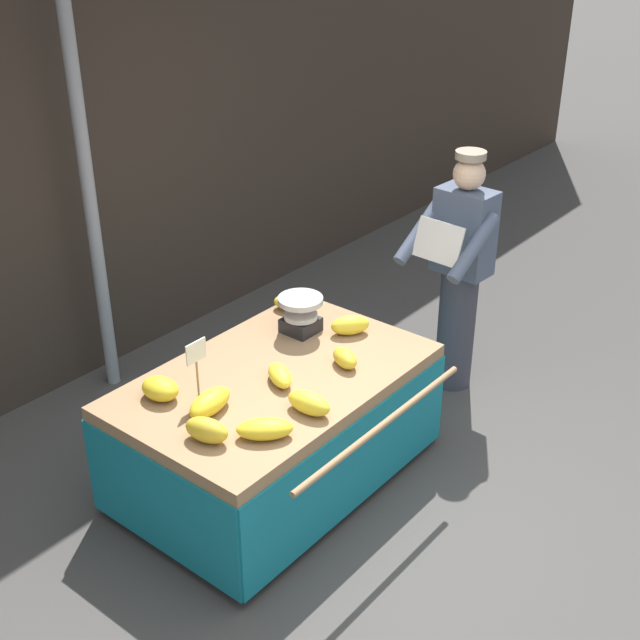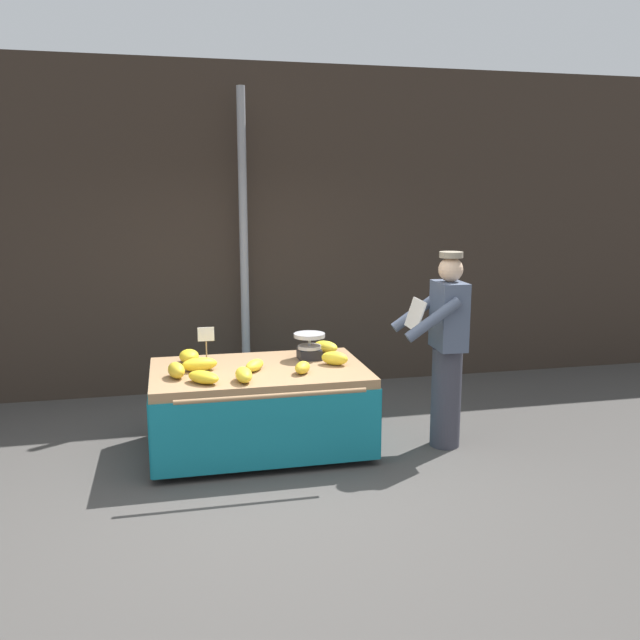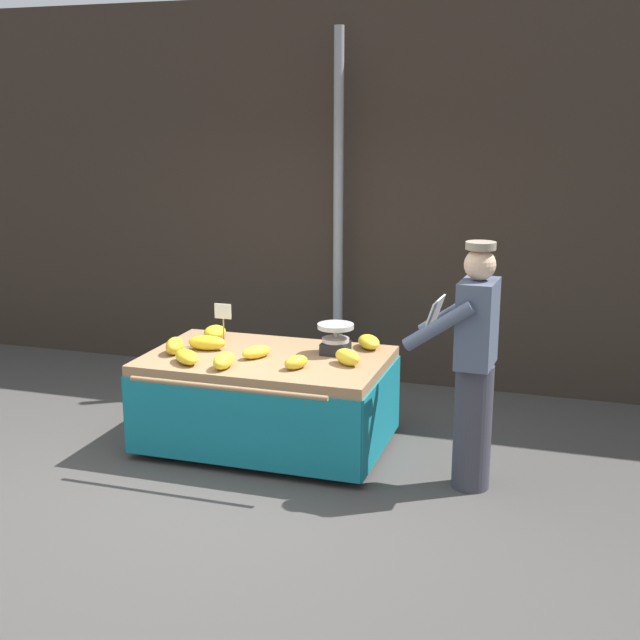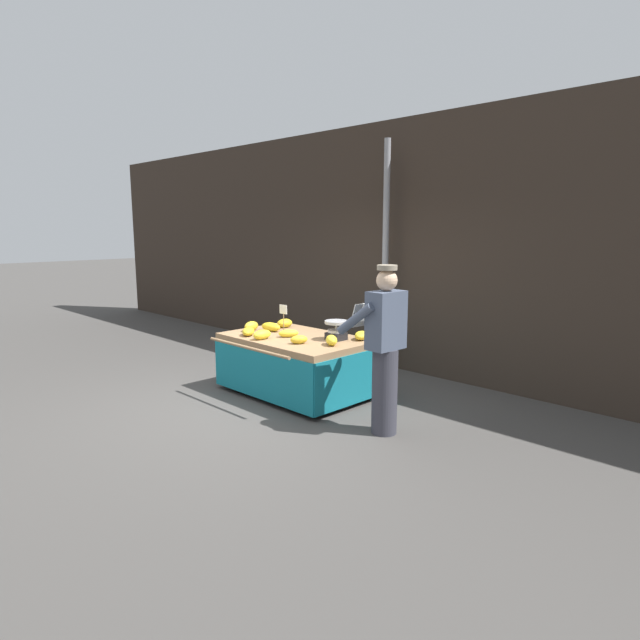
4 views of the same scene
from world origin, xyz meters
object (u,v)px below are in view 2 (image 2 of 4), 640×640
Objects in this scene: price_sign at (206,338)px; banana_bunch_7 at (244,375)px; banana_bunch_0 at (302,368)px; banana_bunch_4 at (203,377)px; banana_bunch_8 at (335,358)px; banana_bunch_5 at (176,370)px; street_pole at (244,246)px; banana_bunch_6 at (199,364)px; banana_bunch_2 at (326,347)px; banana_bunch_3 at (255,365)px; banana_bunch_1 at (189,356)px; banana_cart at (259,390)px; weighing_scale at (309,346)px; vendor_person at (446,349)px.

banana_bunch_7 is (0.25, -0.57, -0.19)m from price_sign.
price_sign is 0.89m from banana_bunch_0.
banana_bunch_8 is (1.14, 0.32, 0.01)m from banana_bunch_4.
banana_bunch_5 is (-1.02, 0.09, 0.01)m from banana_bunch_0.
banana_bunch_6 is (-0.58, -1.64, -0.85)m from street_pole.
banana_bunch_2 is 0.91× the size of banana_bunch_6.
banana_bunch_1 is at bearing 142.77° from banana_bunch_3.
banana_bunch_5 is at bearing -172.98° from banana_bunch_3.
banana_bunch_2 is 0.90m from banana_bunch_3.
price_sign is at bearing 158.32° from banana_cart.
banana_bunch_2 is 1.43m from banana_bunch_4.
price_sign is 0.26m from banana_bunch_6.
weighing_scale is 1.07m from banana_bunch_1.
banana_bunch_8 is (0.33, 0.21, 0.01)m from banana_bunch_0.
banana_bunch_0 is at bearing -17.79° from banana_bunch_6.
banana_bunch_3 is 0.96× the size of banana_bunch_7.
price_sign is 1.17× the size of banana_bunch_4.
banana_bunch_8 reaches higher than banana_bunch_7.
price_sign is (-0.91, -0.04, 0.13)m from weighing_scale.
price_sign is at bearing 114.18° from banana_bunch_7.
banana_bunch_6 is (0.08, -0.31, -0.00)m from banana_bunch_1.
banana_cart is at bearing -29.07° from banana_bunch_1.
banana_bunch_2 is 0.93× the size of banana_bunch_4.
banana_bunch_7 is at bearing -111.78° from banana_bunch_3.
banana_bunch_0 is at bearing -82.53° from street_pole.
banana_bunch_1 is 0.95× the size of banana_bunch_5.
street_pole is 1.61m from banana_bunch_2.
banana_bunch_0 is at bearing -117.56° from banana_bunch_2.
vendor_person is (1.77, 0.14, 0.08)m from banana_bunch_7.
banana_bunch_4 is 1.22× the size of banana_bunch_5.
banana_bunch_8 is at bearing -3.82° from banana_cart.
banana_bunch_6 is 0.52m from banana_bunch_7.
banana_bunch_6 is at bearing -109.31° from street_pole.
vendor_person is (0.94, -0.22, 0.08)m from banana_bunch_8.
banana_bunch_3 is at bearing 173.81° from vendor_person.
street_pole is 15.89× the size of banana_bunch_0.
price_sign is 1.36× the size of banana_bunch_3.
street_pole is 2.27m from banana_bunch_4.
banana_bunch_7 reaches higher than banana_bunch_0.
banana_cart is 0.48m from banana_bunch_0.
street_pole reaches higher than banana_bunch_4.
banana_bunch_3 is at bearing -176.90° from banana_bunch_8.
banana_bunch_4 is at bearing -88.14° from banana_bunch_6.
banana_cart is at bearing 37.15° from banana_bunch_4.
banana_bunch_5 is at bearing -175.02° from banana_bunch_8.
banana_cart is 1.07× the size of vendor_person.
street_pole is at bearing 108.72° from banana_bunch_8.
banana_bunch_0 is 0.82× the size of banana_bunch_3.
banana_bunch_8 reaches higher than banana_bunch_1.
banana_cart is 8.90× the size of banana_bunch_0.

